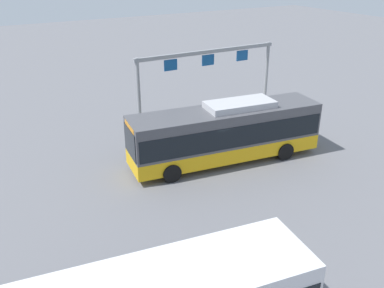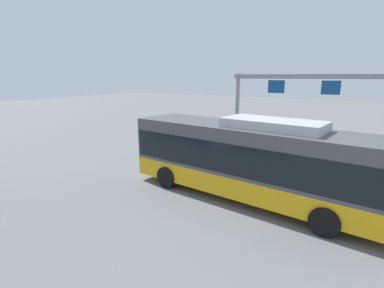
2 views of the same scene
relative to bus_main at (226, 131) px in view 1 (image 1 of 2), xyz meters
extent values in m
plane|color=slate|center=(0.01, 0.00, -1.81)|extent=(120.00, 120.00, 0.00)
cube|color=#9E9E99|center=(-2.00, -3.05, -1.73)|extent=(10.00, 2.80, 0.16)
cube|color=#EAAD14|center=(0.01, 0.00, -1.04)|extent=(11.17, 3.89, 0.85)
cube|color=#4C4C51|center=(0.01, 0.00, 0.34)|extent=(11.17, 3.89, 1.90)
cube|color=black|center=(0.01, 0.00, 0.14)|extent=(10.96, 3.90, 1.20)
cube|color=black|center=(5.45, -0.71, 0.24)|extent=(0.31, 2.11, 1.50)
cube|color=#B7B7BC|center=(-0.81, 0.10, 1.47)|extent=(4.02, 2.23, 0.36)
cube|color=orange|center=(5.38, -0.70, 1.09)|extent=(0.34, 1.75, 0.28)
cylinder|color=black|center=(3.80, 0.72, -1.31)|extent=(1.03, 0.43, 1.00)
cylinder|color=black|center=(3.49, -1.66, -1.31)|extent=(1.03, 0.43, 1.00)
cylinder|color=black|center=(-3.08, 1.61, -1.31)|extent=(1.03, 0.43, 1.00)
cylinder|color=black|center=(-3.39, -0.77, -1.31)|extent=(1.03, 0.43, 1.00)
cylinder|color=#334C8C|center=(2.31, -2.85, -1.23)|extent=(0.29, 0.29, 0.85)
cylinder|color=black|center=(2.31, -2.85, -0.50)|extent=(0.35, 0.35, 0.60)
sphere|color=brown|center=(2.31, -2.85, -0.09)|extent=(0.22, 0.22, 0.22)
cube|color=#BF7F1E|center=(2.30, -3.11, -0.47)|extent=(0.29, 0.19, 0.40)
cylinder|color=gray|center=(3.35, -2.85, -1.39)|extent=(0.37, 0.37, 0.85)
cylinder|color=#476B4C|center=(3.35, -2.85, -0.66)|extent=(0.45, 0.45, 0.60)
sphere|color=brown|center=(3.35, -2.85, -0.25)|extent=(0.22, 0.22, 0.22)
cube|color=maroon|center=(3.25, -3.09, -0.63)|extent=(0.33, 0.28, 0.40)
cylinder|color=#334C8C|center=(0.18, -2.99, -1.23)|extent=(0.36, 0.36, 0.85)
cylinder|color=#476B4C|center=(0.18, -2.99, -0.50)|extent=(0.43, 0.43, 0.60)
sphere|color=#9E755B|center=(0.18, -2.99, -0.09)|extent=(0.22, 0.22, 0.22)
cube|color=#26262D|center=(0.10, -3.23, -0.47)|extent=(0.32, 0.26, 0.40)
cylinder|color=gray|center=(1.12, -3.10, -1.23)|extent=(0.30, 0.30, 0.85)
cylinder|color=#476B4C|center=(1.12, -3.10, -0.50)|extent=(0.36, 0.36, 0.60)
sphere|color=tan|center=(1.12, -3.10, -0.09)|extent=(0.22, 0.22, 0.22)
cube|color=maroon|center=(1.10, -3.36, -0.47)|extent=(0.29, 0.20, 0.40)
cylinder|color=gray|center=(-7.15, -5.41, 0.79)|extent=(0.24, 0.24, 5.20)
cylinder|color=gray|center=(2.92, -5.41, 0.79)|extent=(0.24, 0.24, 5.20)
cube|color=gray|center=(-2.12, -5.41, 3.24)|extent=(10.47, 0.20, 0.24)
cube|color=#144C8C|center=(-4.89, -5.41, 2.69)|extent=(0.90, 0.08, 0.70)
cube|color=#144C8C|center=(-2.12, -5.41, 2.69)|extent=(0.90, 0.08, 0.70)
cube|color=#144C8C|center=(0.65, -5.41, 2.69)|extent=(0.90, 0.08, 0.70)
cylinder|color=#2D5133|center=(-5.97, -2.57, -1.20)|extent=(0.52, 0.52, 0.90)
camera|label=1|loc=(12.29, 17.74, 9.00)|focal=38.91mm
camera|label=2|loc=(-3.86, 11.30, 3.28)|focal=27.70mm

